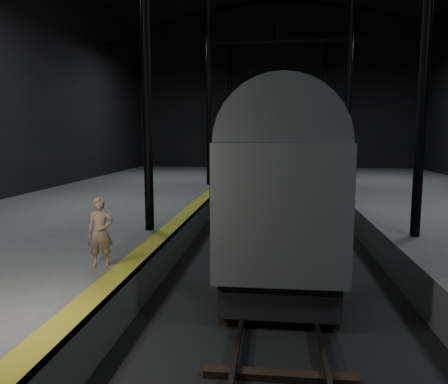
# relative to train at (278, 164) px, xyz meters

# --- Properties ---
(ground) EXTENTS (44.00, 44.00, 0.00)m
(ground) POSITION_rel_train_xyz_m (0.00, -0.50, -2.70)
(ground) COLOR black
(ground) RESTS_ON ground
(platform_left) EXTENTS (9.00, 43.80, 1.00)m
(platform_left) POSITION_rel_train_xyz_m (-7.50, -0.50, -2.20)
(platform_left) COLOR #51514F
(platform_left) RESTS_ON ground
(tactile_strip) EXTENTS (0.50, 43.80, 0.01)m
(tactile_strip) POSITION_rel_train_xyz_m (-3.25, -0.50, -1.69)
(tactile_strip) COLOR olive
(tactile_strip) RESTS_ON platform_left
(track) EXTENTS (2.40, 43.00, 0.24)m
(track) POSITION_rel_train_xyz_m (0.00, -0.50, -2.63)
(track) COLOR #3F3328
(track) RESTS_ON ground
(train) EXTENTS (2.71, 18.08, 4.83)m
(train) POSITION_rel_train_xyz_m (0.00, 0.00, 0.00)
(train) COLOR #A7AAAF
(train) RESTS_ON ground
(woman) EXTENTS (0.60, 0.46, 1.50)m
(woman) POSITION_rel_train_xyz_m (-3.80, -8.20, -0.95)
(woman) COLOR #98795D
(woman) RESTS_ON platform_left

